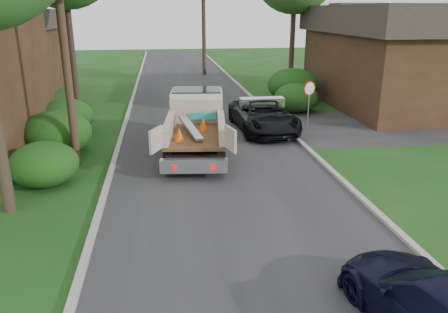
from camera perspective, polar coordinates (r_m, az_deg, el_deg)
name	(u,v)px	position (r m, az deg, el deg)	size (l,w,h in m)	color
ground	(237,211)	(13.32, 1.65, -7.12)	(120.00, 120.00, 0.00)	#183F12
road	(204,128)	(22.67, -2.61, 3.77)	(8.00, 90.00, 0.02)	#28282B
side_street	(430,124)	(25.79, 25.28, 3.81)	(16.00, 7.00, 0.02)	#28282B
curb_left	(123,130)	(22.65, -13.01, 3.44)	(0.20, 90.00, 0.12)	#9E9E99
curb_right	(281,124)	(23.39, 7.46, 4.23)	(0.20, 90.00, 0.12)	#9E9E99
stop_sign	(309,95)	(22.42, 11.05, 7.92)	(0.71, 0.32, 2.48)	slate
utility_pole	(63,28)	(17.17, -20.33, 15.45)	(2.42, 1.25, 10.00)	#382619
house_right	(405,55)	(30.02, 22.59, 12.15)	(9.72, 12.96, 6.20)	#362316
hedge_left_a	(44,164)	(16.19, -22.46, -0.93)	(2.34, 2.34, 1.53)	#0D3B10
hedge_left_b	(57,133)	(19.47, -21.02, 2.90)	(2.86, 2.86, 1.87)	#0D3B10
hedge_left_c	(66,116)	(22.87, -19.92, 4.98)	(2.60, 2.60, 1.70)	#0D3B10
hedge_right_a	(296,98)	(26.51, 9.39, 7.57)	(2.60, 2.60, 1.70)	#0D3B10
hedge_right_b	(293,85)	(29.49, 9.01, 9.18)	(3.38, 3.38, 2.21)	#0D3B10
flatbed_truck	(196,119)	(18.99, -3.63, 4.90)	(3.30, 6.59, 2.41)	black
black_pickup	(263,115)	(22.02, 5.14, 5.36)	(2.61, 5.66, 1.57)	black
navy_suv	(443,313)	(9.07, 26.66, -17.76)	(1.91, 4.71, 1.37)	black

